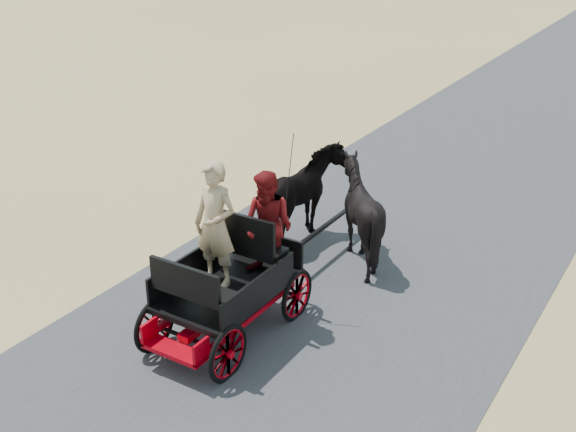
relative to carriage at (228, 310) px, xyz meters
The scene contains 7 objects.
ground 1.74m from the carriage, 66.21° to the left, with size 140.00×140.00×0.00m, color tan.
road 1.73m from the carriage, 66.21° to the left, with size 6.00×140.00×0.01m, color #38383A.
carriage is the anchor object (origin of this frame).
horse_left 3.09m from the carriage, 100.39° to the left, with size 0.91×2.01×1.70m, color black.
horse_right 3.09m from the carriage, 79.61° to the left, with size 1.37×1.54×1.70m, color black.
driver_man 1.28m from the carriage, 165.96° to the left, with size 0.66×0.43×1.80m, color tan.
passenger_woman 1.33m from the carriage, 63.43° to the left, with size 0.77×0.60×1.58m, color #660C0F.
Camera 1 is at (4.64, -8.50, 5.80)m, focal length 45.00 mm.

